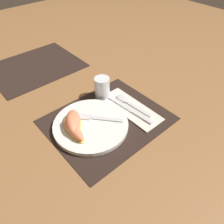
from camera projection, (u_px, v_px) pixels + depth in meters
ground_plane at (107, 120)px, 0.81m from camera, size 3.00×3.00×0.00m
placemat at (107, 120)px, 0.81m from camera, size 0.42×0.35×0.00m
placemat_far at (35, 66)px, 1.09m from camera, size 0.42×0.35×0.00m
plate at (91, 125)px, 0.78m from camera, size 0.27×0.27×0.02m
juice_glass at (102, 89)px, 0.88m from camera, size 0.06×0.06×0.09m
napkin at (131, 108)px, 0.85m from camera, size 0.10×0.26×0.00m
knife at (130, 109)px, 0.84m from camera, size 0.03×0.23×0.01m
spoon at (127, 101)px, 0.87m from camera, size 0.04×0.18×0.01m
fork at (93, 118)px, 0.79m from camera, size 0.14×0.16×0.00m
citrus_wedge_0 at (73, 122)px, 0.75m from camera, size 0.11×0.13×0.04m
citrus_wedge_1 at (72, 125)px, 0.74m from camera, size 0.08×0.10×0.04m
citrus_wedge_2 at (73, 130)px, 0.73m from camera, size 0.04×0.13×0.03m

